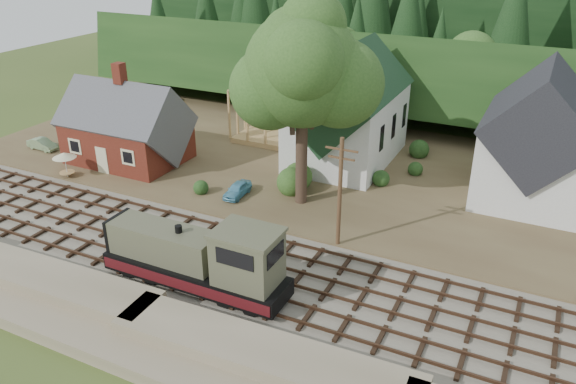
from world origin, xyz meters
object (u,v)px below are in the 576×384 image
at_px(car_green, 43,144).
at_px(patio_set, 64,156).
at_px(locomotive, 201,260).
at_px(car_blue, 237,189).

height_order(car_green, patio_set, patio_set).
bearing_deg(car_green, locomotive, -112.07).
bearing_deg(locomotive, car_green, 155.31).
bearing_deg(car_green, car_blue, -88.99).
relative_size(car_blue, car_green, 0.97).
bearing_deg(car_blue, locomotive, -71.71).
bearing_deg(locomotive, patio_set, 156.66).
relative_size(locomotive, car_blue, 3.64).
xyz_separation_m(car_blue, patio_set, (-15.22, -3.20, 1.35)).
distance_m(locomotive, patio_set, 21.46).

